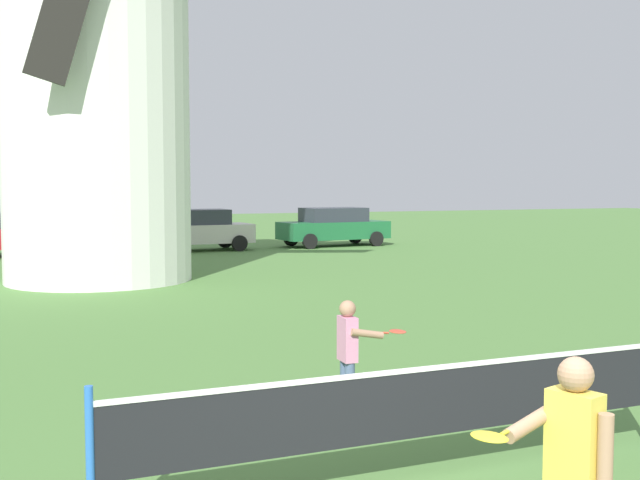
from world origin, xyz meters
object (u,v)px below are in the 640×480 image
windmill (95,21)px  parked_car_red (15,233)px  parked_car_green (334,226)px  parked_car_cream (197,229)px  tennis_net (414,404)px  player_far (350,348)px  player_near (571,459)px

windmill → parked_car_red: bearing=103.2°
windmill → parked_car_green: bearing=38.2°
parked_car_cream → parked_car_green: size_ratio=0.91×
tennis_net → player_far: 2.18m
tennis_net → parked_car_cream: parked_car_cream is taller
windmill → parked_car_red: size_ratio=3.15×
parked_car_red → parked_car_cream: bearing=-1.7°
player_far → parked_car_green: bearing=66.7°
tennis_net → parked_car_green: size_ratio=1.14×
player_far → parked_car_red: (-3.02, 21.13, 0.12)m
parked_car_red → player_near: bearing=-83.9°
player_far → parked_car_red: bearing=98.1°
parked_car_cream → player_far: bearing=-99.1°
tennis_net → player_far: (0.41, 2.14, 0.01)m
windmill → player_near: 17.96m
tennis_net → player_near: size_ratio=3.59×
tennis_net → parked_car_cream: 23.39m
parked_car_green → tennis_net: bearing=-112.2°
parked_car_cream → windmill: bearing=-119.5°
player_far → parked_car_green: parked_car_green is taller
windmill → parked_car_green: windmill is taller
player_near → player_far: player_near is taller
windmill → player_far: bearing=-85.1°
tennis_net → player_near: bearing=-87.7°
tennis_net → parked_car_green: parked_car_green is taller
player_near → parked_car_cream: size_ratio=0.35×
player_far → parked_car_green: size_ratio=0.27×
tennis_net → player_far: player_far is taller
windmill → player_far: 14.37m
windmill → parked_car_red: 10.18m
player_near → parked_car_red: parked_car_red is taller
player_far → parked_car_red: parked_car_red is taller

